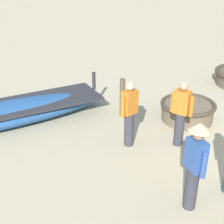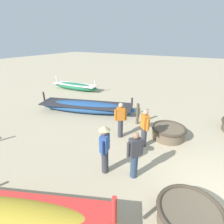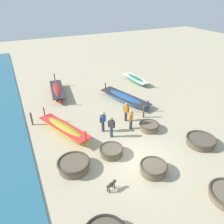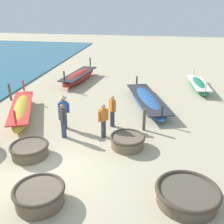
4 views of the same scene
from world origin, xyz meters
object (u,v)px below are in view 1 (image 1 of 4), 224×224
Objects in this scene: fisherman_with_hat at (181,112)px; fisherman_hauling at (129,113)px; long_boat_ochre_hull at (2,115)px; mooring_post_mid_beach at (122,97)px; coracle_upturned at (187,110)px; fisherman_standing_right at (195,162)px.

fisherman_hauling is at bearing 80.01° from fisherman_with_hat.
mooring_post_mid_beach is at bearing -89.94° from long_boat_ochre_hull.
fisherman_standing_right is at bearing 158.25° from coracle_upturned.
mooring_post_mid_beach is (3.73, 0.41, -0.42)m from fisherman_standing_right.
long_boat_ochre_hull is 3.74× the size of fisherman_with_hat.
fisherman_standing_right is 2.07m from fisherman_with_hat.
coracle_upturned is 0.25× the size of long_boat_ochre_hull.
fisherman_hauling and fisherman_with_hat have the same top height.
mooring_post_mid_beach is at bearing 6.32° from fisherman_standing_right.
mooring_post_mid_beach is at bearing -6.22° from fisherman_hauling.
fisherman_standing_right is at bearing 164.35° from fisherman_with_hat.
mooring_post_mid_beach is at bearing 70.86° from coracle_upturned.
fisherman_with_hat is (-1.73, -4.16, 0.53)m from long_boat_ochre_hull.
fisherman_with_hat is at bearing -15.65° from fisherman_standing_right.
coracle_upturned is 0.93× the size of fisherman_with_hat.
coracle_upturned is 1.78m from mooring_post_mid_beach.
fisherman_standing_right reaches higher than fisherman_with_hat.
long_boat_ochre_hull is at bearing 90.06° from mooring_post_mid_beach.
fisherman_with_hat is (-1.15, 0.70, 0.56)m from coracle_upturned.
mooring_post_mid_beach reaches higher than long_boat_ochre_hull.
fisherman_standing_right is at bearing -165.19° from fisherman_hauling.
fisherman_standing_right is (-3.15, 1.26, 0.68)m from coracle_upturned.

